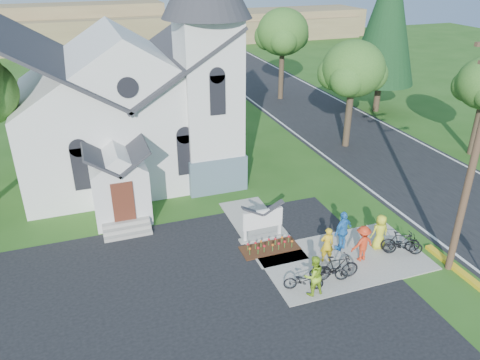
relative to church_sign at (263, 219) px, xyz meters
name	(u,v)px	position (x,y,z in m)	size (l,w,h in m)	color
ground	(318,273)	(1.20, -3.20, -1.03)	(120.00, 120.00, 0.00)	#245117
parking_lot	(158,352)	(-5.80, -5.20, -1.02)	(20.00, 16.00, 0.02)	black
road	(342,129)	(11.20, 11.80, -1.02)	(8.00, 90.00, 0.02)	black
sidewalk	(344,259)	(2.70, -2.70, -1.00)	(7.00, 4.00, 0.05)	gray
church	(130,86)	(-4.28, 9.28, 4.22)	(12.35, 12.00, 13.00)	silver
church_sign	(263,219)	(0.00, 0.00, 0.00)	(2.20, 0.40, 1.70)	gray
flower_bed	(270,248)	(0.00, -0.90, -0.99)	(2.60, 1.10, 0.07)	#381B0F
utility_pole	(478,148)	(6.56, -4.70, 4.38)	(3.45, 0.28, 10.00)	#463123
tree_road_near	(353,69)	(9.70, 8.80, 4.18)	(4.00, 4.00, 7.05)	#35271D
tree_road_mid	(283,32)	(10.20, 20.80, 4.75)	(4.40, 4.40, 7.80)	#35271D
conifer	(388,18)	(16.20, 14.80, 6.36)	(5.20, 5.20, 12.40)	#35271D
distant_hills	(153,28)	(4.56, 53.13, 1.15)	(61.00, 10.00, 5.60)	olive
cyclist_0	(327,245)	(1.88, -2.57, -0.16)	(0.59, 0.39, 1.63)	gold
bike_0	(304,280)	(0.13, -3.93, -0.57)	(0.54, 1.56, 0.82)	black
cyclist_1	(313,276)	(0.34, -4.28, -0.13)	(0.82, 0.64, 1.69)	#8BBC23
bike_1	(336,267)	(1.64, -3.81, -0.41)	(0.53, 1.89, 1.14)	black
cyclist_2	(343,231)	(2.96, -2.00, -0.04)	(1.10, 0.46, 1.87)	#297CCF
bike_2	(329,271)	(1.35, -3.73, -0.57)	(0.54, 1.54, 0.81)	black
cyclist_3	(363,243)	(3.34, -2.99, -0.16)	(1.05, 0.61, 1.63)	red
bike_3	(401,242)	(5.25, -3.06, -0.46)	(0.48, 1.70, 1.02)	black
cyclist_4	(380,232)	(4.54, -2.49, -0.15)	(0.81, 0.53, 1.66)	gold
bike_4	(403,245)	(5.27, -3.23, -0.53)	(0.59, 1.69, 0.89)	black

